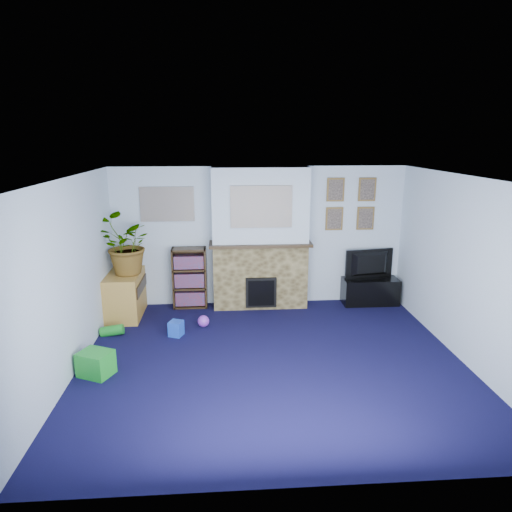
{
  "coord_description": "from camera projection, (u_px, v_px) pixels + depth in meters",
  "views": [
    {
      "loc": [
        -0.6,
        -5.45,
        2.87
      ],
      "look_at": [
        -0.15,
        0.93,
        1.2
      ],
      "focal_mm": 32.0,
      "sensor_mm": 36.0,
      "label": 1
    }
  ],
  "objects": [
    {
      "name": "tv_stand",
      "position": [
        370.0,
        291.0,
        8.06
      ],
      "size": [
        0.97,
        0.41,
        0.46
      ],
      "primitive_type": "cube",
      "color": "black",
      "rests_on": "ground"
    },
    {
      "name": "collage_left",
      "position": [
        167.0,
        204.0,
        7.62
      ],
      "size": [
        0.9,
        0.03,
        0.58
      ],
      "primitive_type": "cube",
      "color": "gray",
      "rests_on": "wall_back"
    },
    {
      "name": "toy_ball",
      "position": [
        203.0,
        321.0,
        7.09
      ],
      "size": [
        0.18,
        0.18,
        0.18
      ],
      "primitive_type": "sphere",
      "color": "purple",
      "rests_on": "ground"
    },
    {
      "name": "toy_tube",
      "position": [
        112.0,
        331.0,
        6.8
      ],
      "size": [
        0.35,
        0.15,
        0.2
      ],
      "primitive_type": "cylinder",
      "rotation": [
        0.0,
        1.43,
        0.0
      ],
      "color": "#198C26",
      "rests_on": "ground"
    },
    {
      "name": "potted_plant",
      "position": [
        124.0,
        245.0,
        7.21
      ],
      "size": [
        1.14,
        1.1,
        0.97
      ],
      "primitive_type": "imported",
      "rotation": [
        0.0,
        0.0,
        3.69
      ],
      "color": "#26661E",
      "rests_on": "sideboard"
    },
    {
      "name": "wall_left",
      "position": [
        69.0,
        278.0,
        5.55
      ],
      "size": [
        0.04,
        4.5,
        2.4
      ],
      "primitive_type": "cube",
      "color": "silver",
      "rests_on": "ground"
    },
    {
      "name": "mantel_candle",
      "position": [
        278.0,
        238.0,
        7.66
      ],
      "size": [
        0.05,
        0.05,
        0.15
      ],
      "primitive_type": "cylinder",
      "color": "#B2BFC6",
      "rests_on": "chimney_breast"
    },
    {
      "name": "wall_right",
      "position": [
        465.0,
        270.0,
        5.89
      ],
      "size": [
        0.04,
        4.5,
        2.4
      ],
      "primitive_type": "cube",
      "color": "silver",
      "rests_on": "ground"
    },
    {
      "name": "chimney_breast",
      "position": [
        260.0,
        240.0,
        7.7
      ],
      "size": [
        1.72,
        0.5,
        2.4
      ],
      "color": "brown",
      "rests_on": "ground"
    },
    {
      "name": "portrait_tr",
      "position": [
        367.0,
        189.0,
        7.8
      ],
      "size": [
        0.3,
        0.03,
        0.4
      ],
      "primitive_type": "cube",
      "color": "brown",
      "rests_on": "wall_back"
    },
    {
      "name": "portrait_br",
      "position": [
        365.0,
        218.0,
        7.92
      ],
      "size": [
        0.3,
        0.03,
        0.4
      ],
      "primitive_type": "cube",
      "color": "brown",
      "rests_on": "wall_back"
    },
    {
      "name": "portrait_tl",
      "position": [
        335.0,
        190.0,
        7.76
      ],
      "size": [
        0.3,
        0.03,
        0.4
      ],
      "primitive_type": "cube",
      "color": "brown",
      "rests_on": "wall_back"
    },
    {
      "name": "collage_main",
      "position": [
        261.0,
        207.0,
        7.34
      ],
      "size": [
        1.0,
        0.03,
        0.68
      ],
      "primitive_type": "cube",
      "color": "gray",
      "rests_on": "chimney_breast"
    },
    {
      "name": "floor",
      "position": [
        272.0,
        361.0,
        6.02
      ],
      "size": [
        5.0,
        4.5,
        0.01
      ],
      "primitive_type": "cube",
      "color": "black",
      "rests_on": "ground"
    },
    {
      "name": "mantel_clock",
      "position": [
        256.0,
        239.0,
        7.64
      ],
      "size": [
        0.1,
        0.06,
        0.14
      ],
      "primitive_type": "cube",
      "color": "gold",
      "rests_on": "chimney_breast"
    },
    {
      "name": "wall_front",
      "position": [
        304.0,
        358.0,
        3.55
      ],
      "size": [
        5.0,
        0.04,
        2.4
      ],
      "primitive_type": "cube",
      "color": "silver",
      "rests_on": "ground"
    },
    {
      "name": "portrait_bl",
      "position": [
        334.0,
        219.0,
        7.88
      ],
      "size": [
        0.3,
        0.03,
        0.4
      ],
      "primitive_type": "cube",
      "color": "brown",
      "rests_on": "wall_back"
    },
    {
      "name": "wall_back",
      "position": [
        259.0,
        237.0,
        7.89
      ],
      "size": [
        5.0,
        0.04,
        2.4
      ],
      "primitive_type": "cube",
      "color": "silver",
      "rests_on": "ground"
    },
    {
      "name": "green_crate",
      "position": [
        96.0,
        364.0,
        5.64
      ],
      "size": [
        0.48,
        0.44,
        0.31
      ],
      "primitive_type": "cube",
      "rotation": [
        0.0,
        0.0,
        -0.43
      ],
      "color": "#198C26",
      "rests_on": "ground"
    },
    {
      "name": "television",
      "position": [
        371.0,
        265.0,
        7.95
      ],
      "size": [
        0.89,
        0.26,
        0.51
      ],
      "primitive_type": "imported",
      "rotation": [
        0.0,
        0.0,
        3.31
      ],
      "color": "black",
      "rests_on": "tv_stand"
    },
    {
      "name": "bookshelf",
      "position": [
        190.0,
        279.0,
        7.85
      ],
      "size": [
        0.58,
        0.28,
        1.05
      ],
      "color": "#2F2011",
      "rests_on": "ground"
    },
    {
      "name": "sideboard",
      "position": [
        125.0,
        296.0,
        7.47
      ],
      "size": [
        0.52,
        0.94,
        0.73
      ],
      "primitive_type": "cube",
      "color": "#B08438",
      "rests_on": "ground"
    },
    {
      "name": "mantel_can",
      "position": [
        302.0,
        238.0,
        7.7
      ],
      "size": [
        0.06,
        0.06,
        0.12
      ],
      "primitive_type": "cylinder",
      "color": "blue",
      "rests_on": "chimney_breast"
    },
    {
      "name": "mantel_teddy",
      "position": [
        223.0,
        239.0,
        7.6
      ],
      "size": [
        0.12,
        0.12,
        0.12
      ],
      "primitive_type": "sphere",
      "color": "gray",
      "rests_on": "chimney_breast"
    },
    {
      "name": "toy_block",
      "position": [
        176.0,
        329.0,
        6.77
      ],
      "size": [
        0.24,
        0.24,
        0.23
      ],
      "primitive_type": "cube",
      "rotation": [
        0.0,
        0.0,
        -0.36
      ],
      "color": "blue",
      "rests_on": "ground"
    },
    {
      "name": "ceiling",
      "position": [
        274.0,
        178.0,
        5.42
      ],
      "size": [
        5.0,
        4.5,
        0.01
      ],
      "primitive_type": "cube",
      "color": "white",
      "rests_on": "wall_back"
    }
  ]
}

